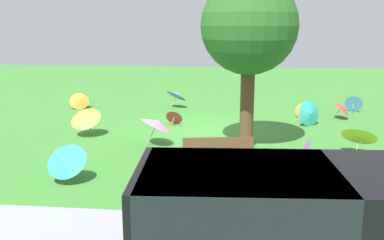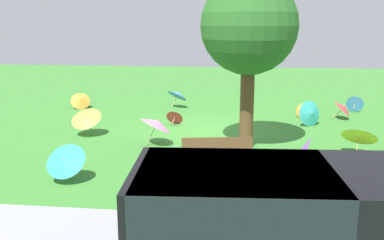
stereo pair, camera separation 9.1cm
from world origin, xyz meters
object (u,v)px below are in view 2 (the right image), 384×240
parasol_purple_0 (299,156)px  parasol_teal_2 (311,113)px  parasol_pink_0 (276,175)px  park_bench (216,155)px  parasol_teal_1 (65,160)px  parasol_blue_2 (355,103)px  van_dark (291,214)px  parasol_red_3 (344,108)px  parasol_yellow_2 (86,117)px  parasol_pink_1 (157,123)px  parasol_yellow_1 (360,134)px  parasol_red_1 (175,116)px  parasol_orange_0 (80,100)px  parasol_blue_0 (178,94)px  shade_tree (249,27)px  parasol_orange_2 (303,111)px

parasol_purple_0 → parasol_teal_2: bearing=-101.5°
parasol_teal_2 → parasol_pink_0: bearing=75.3°
park_bench → parasol_teal_1: size_ratio=1.79×
parasol_pink_0 → parasol_blue_2: size_ratio=1.28×
van_dark → parasol_red_3: van_dark is taller
van_dark → parasol_yellow_2: size_ratio=4.54×
parasol_pink_1 → parasol_yellow_1: parasol_pink_1 is taller
parasol_yellow_1 → parasol_yellow_2: bearing=-7.0°
parasol_pink_1 → parasol_red_1: size_ratio=1.87×
parasol_red_1 → parasol_blue_2: bearing=-156.8°
van_dark → parasol_blue_2: van_dark is taller
van_dark → parasol_teal_1: 5.42m
parasol_yellow_1 → parasol_red_3: bearing=-97.4°
parasol_pink_1 → parasol_yellow_1: bearing=177.7°
parasol_orange_0 → parasol_blue_0: size_ratio=0.81×
shade_tree → parasol_yellow_2: (4.88, -0.68, -2.70)m
parasol_purple_0 → parasol_yellow_1: parasol_purple_0 is taller
shade_tree → parasol_orange_0: (6.60, -4.70, -2.94)m
parasol_pink_0 → parasol_red_1: bearing=-62.9°
shade_tree → parasol_pink_1: shade_tree is taller
parasol_pink_1 → parasol_red_1: parasol_pink_1 is taller
parasol_red_3 → parasol_orange_2: bearing=2.1°
park_bench → shade_tree: shade_tree is taller
parasol_teal_2 → parasol_orange_0: bearing=-12.8°
parasol_pink_0 → parasol_orange_0: size_ratio=1.00×
parasol_pink_1 → parasol_yellow_2: size_ratio=1.15×
van_dark → shade_tree: (0.54, -6.22, 2.37)m
parasol_blue_0 → parasol_blue_2: size_ratio=1.58×
parasol_blue_0 → parasol_teal_1: size_ratio=1.25×
parasol_blue_0 → parasol_red_3: 6.42m
parasol_pink_0 → parasol_teal_1: (4.51, -0.19, 0.09)m
parasol_orange_0 → parasol_teal_2: size_ratio=1.02×
park_bench → parasol_orange_2: size_ratio=2.57×
parasol_pink_1 → park_bench: bearing=129.2°
park_bench → parasol_pink_0: (-1.27, 1.07, -0.05)m
parasol_yellow_1 → parasol_red_1: 6.02m
parasol_orange_0 → parasol_teal_1: parasol_teal_1 is taller
parasol_blue_0 → parasol_red_1: parasol_blue_0 is taller
parasol_pink_0 → park_bench: bearing=-40.1°
parasol_pink_0 → parasol_blue_0: size_ratio=0.81×
parasol_red_1 → parasol_orange_2: bearing=-162.0°
parasol_orange_0 → parasol_blue_0: bearing=-169.8°
park_bench → parasol_yellow_2: park_bench is taller
park_bench → parasol_blue_2: bearing=-123.1°
shade_tree → parasol_blue_2: 7.38m
parasol_yellow_2 → van_dark: bearing=128.1°
parasol_orange_0 → parasol_teal_2: parasol_teal_2 is taller
van_dark → parasol_blue_2: size_ratio=6.46×
parasol_teal_1 → parasol_orange_2: bearing=-130.5°
parasol_purple_0 → shade_tree: bearing=-62.1°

